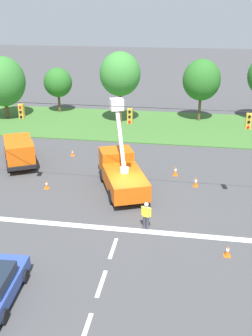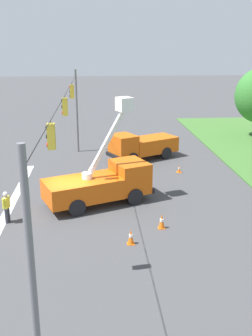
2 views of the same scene
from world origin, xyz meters
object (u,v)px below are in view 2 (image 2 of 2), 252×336
(utility_truck_bucket_lift, at_px, (102,182))
(traffic_cone_lane_edge_b, at_px, (131,237))
(traffic_cone_foreground_right, at_px, (162,221))
(traffic_cone_foreground_left, at_px, (89,171))
(traffic_cone_lane_edge_a, at_px, (179,169))
(utility_truck_support_near, at_px, (141,145))
(road_worker, at_px, (6,205))

(utility_truck_bucket_lift, xyz_separation_m, traffic_cone_lane_edge_b, (5.34, 1.24, -0.95))
(traffic_cone_foreground_right, distance_m, traffic_cone_lane_edge_b, 2.36)
(traffic_cone_foreground_left, height_order, traffic_cone_lane_edge_a, traffic_cone_foreground_left)
(utility_truck_support_near, bearing_deg, traffic_cone_lane_edge_a, 32.36)
(road_worker, distance_m, traffic_cone_lane_edge_b, 7.11)
(traffic_cone_foreground_left, relative_size, traffic_cone_lane_edge_a, 1.10)
(utility_truck_bucket_lift, xyz_separation_m, traffic_cone_foreground_right, (3.77, 3.00, -0.93))
(traffic_cone_foreground_left, distance_m, traffic_cone_lane_edge_b, 10.93)
(traffic_cone_foreground_left, xyz_separation_m, traffic_cone_lane_edge_b, (10.72, 2.13, 0.08))
(utility_truck_bucket_lift, relative_size, traffic_cone_lane_edge_b, 8.83)
(traffic_cone_lane_edge_a, relative_size, traffic_cone_lane_edge_b, 0.76)
(traffic_cone_foreground_right, relative_size, traffic_cone_lane_edge_b, 1.05)
(traffic_cone_lane_edge_a, bearing_deg, road_worker, -54.75)
(utility_truck_bucket_lift, distance_m, utility_truck_support_near, 9.88)
(traffic_cone_foreground_right, bearing_deg, utility_truck_support_near, 178.10)
(road_worker, bearing_deg, traffic_cone_foreground_right, 80.53)
(utility_truck_bucket_lift, relative_size, traffic_cone_foreground_right, 8.42)
(road_worker, bearing_deg, utility_truck_bucket_lift, 114.71)
(road_worker, relative_size, traffic_cone_foreground_left, 2.73)
(traffic_cone_lane_edge_a, bearing_deg, utility_truck_bucket_lift, -47.21)
(utility_truck_bucket_lift, distance_m, road_worker, 5.74)
(road_worker, xyz_separation_m, traffic_cone_lane_edge_a, (-7.82, 11.07, -0.72))
(traffic_cone_lane_edge_a, bearing_deg, traffic_cone_foreground_left, -89.64)
(road_worker, xyz_separation_m, traffic_cone_foreground_right, (1.37, 8.21, -0.59))
(traffic_cone_foreground_left, relative_size, traffic_cone_lane_edge_b, 0.83)
(traffic_cone_foreground_left, relative_size, traffic_cone_foreground_right, 0.79)
(utility_truck_bucket_lift, xyz_separation_m, road_worker, (2.40, -5.21, -0.34))
(utility_truck_support_near, relative_size, traffic_cone_foreground_right, 7.63)
(utility_truck_support_near, height_order, traffic_cone_foreground_right, utility_truck_support_near)
(utility_truck_support_near, distance_m, traffic_cone_lane_edge_b, 14.79)
(utility_truck_support_near, height_order, road_worker, utility_truck_support_near)
(utility_truck_bucket_lift, bearing_deg, road_worker, -65.29)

